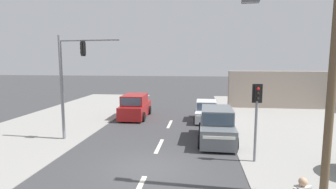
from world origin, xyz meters
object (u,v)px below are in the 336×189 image
Objects in this scene: suv_kerbside_parked at (135,107)px; suv_receding_far at (217,126)px; traffic_signal_mast at (70,74)px; pedestal_signal_right_kerb at (257,110)px; utility_pole_foreground_right at (330,49)px; hatchback_oncoming_mid at (206,112)px.

suv_kerbside_parked is 8.34m from suv_receding_far.
traffic_signal_mast is 1.69× the size of pedestal_signal_right_kerb.
traffic_signal_mast is 1.31× the size of suv_kerbside_parked.
pedestal_signal_right_kerb is 11.66m from suv_kerbside_parked.
suv_kerbside_parked is (-9.21, 11.57, -4.06)m from utility_pole_foreground_right.
traffic_signal_mast reaches higher than pedestal_signal_right_kerb.
hatchback_oncoming_mid is at bearing 36.91° from traffic_signal_mast.
traffic_signal_mast reaches higher than hatchback_oncoming_mid.
utility_pole_foreground_right is at bearing -51.49° from suv_kerbside_parked.
hatchback_oncoming_mid is (-3.51, 11.10, -4.24)m from utility_pole_foreground_right.
pedestal_signal_right_kerb reaches higher than suv_kerbside_parked.
utility_pole_foreground_right reaches higher than suv_kerbside_parked.
utility_pole_foreground_right reaches higher than traffic_signal_mast.
utility_pole_foreground_right is at bearing -62.69° from pedestal_signal_right_kerb.
suv_receding_far is (-1.52, 3.02, -1.53)m from pedestal_signal_right_kerb.
pedestal_signal_right_kerb reaches higher than suv_receding_far.
suv_receding_far is at bearing 5.24° from traffic_signal_mast.
suv_receding_far is 1.25× the size of hatchback_oncoming_mid.
traffic_signal_mast is at bearing 167.13° from pedestal_signal_right_kerb.
suv_kerbside_parked is at bearing 175.28° from hatchback_oncoming_mid.
suv_kerbside_parked is 1.25× the size of hatchback_oncoming_mid.
hatchback_oncoming_mid is at bearing 95.23° from suv_receding_far.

